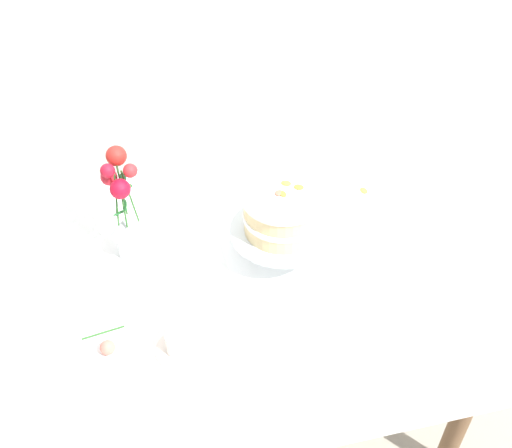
{
  "coord_description": "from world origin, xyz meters",
  "views": [
    {
      "loc": [
        -0.23,
        -1.19,
        1.9
      ],
      "look_at": [
        0.05,
        -0.01,
        0.86
      ],
      "focal_mm": 40.69,
      "sensor_mm": 36.0,
      "label": 1
    }
  ],
  "objects_px": {
    "fallen_rose": "(107,347)",
    "cake_stand": "(281,234)",
    "teacup": "(181,344)",
    "dining_table": "(242,283)",
    "layer_cake": "(282,212)",
    "flower_vase": "(125,213)"
  },
  "relations": [
    {
      "from": "fallen_rose",
      "to": "teacup",
      "type": "bearing_deg",
      "value": -12.13
    },
    {
      "from": "layer_cake",
      "to": "teacup",
      "type": "distance_m",
      "value": 0.44
    },
    {
      "from": "layer_cake",
      "to": "flower_vase",
      "type": "xyz_separation_m",
      "value": [
        -0.42,
        0.11,
        -0.01
      ]
    },
    {
      "from": "cake_stand",
      "to": "fallen_rose",
      "type": "bearing_deg",
      "value": -154.93
    },
    {
      "from": "layer_cake",
      "to": "teacup",
      "type": "bearing_deg",
      "value": -140.0
    },
    {
      "from": "fallen_rose",
      "to": "dining_table",
      "type": "bearing_deg",
      "value": 31.39
    },
    {
      "from": "dining_table",
      "to": "fallen_rose",
      "type": "xyz_separation_m",
      "value": [
        -0.38,
        -0.23,
        0.11
      ]
    },
    {
      "from": "teacup",
      "to": "dining_table",
      "type": "bearing_deg",
      "value": 52.66
    },
    {
      "from": "dining_table",
      "to": "cake_stand",
      "type": "height_order",
      "value": "cake_stand"
    },
    {
      "from": "fallen_rose",
      "to": "cake_stand",
      "type": "bearing_deg",
      "value": 25.07
    },
    {
      "from": "cake_stand",
      "to": "fallen_rose",
      "type": "xyz_separation_m",
      "value": [
        -0.5,
        -0.23,
        -0.07
      ]
    },
    {
      "from": "dining_table",
      "to": "teacup",
      "type": "relative_size",
      "value": 10.97
    },
    {
      "from": "teacup",
      "to": "fallen_rose",
      "type": "relative_size",
      "value": 1.19
    },
    {
      "from": "flower_vase",
      "to": "dining_table",
      "type": "bearing_deg",
      "value": -19.55
    },
    {
      "from": "cake_stand",
      "to": "layer_cake",
      "type": "xyz_separation_m",
      "value": [
        0.0,
        0.0,
        0.08
      ]
    },
    {
      "from": "dining_table",
      "to": "flower_vase",
      "type": "height_order",
      "value": "flower_vase"
    },
    {
      "from": "cake_stand",
      "to": "layer_cake",
      "type": "bearing_deg",
      "value": 51.03
    },
    {
      "from": "dining_table",
      "to": "flower_vase",
      "type": "relative_size",
      "value": 4.04
    },
    {
      "from": "teacup",
      "to": "layer_cake",
      "type": "bearing_deg",
      "value": 40.0
    },
    {
      "from": "layer_cake",
      "to": "teacup",
      "type": "height_order",
      "value": "layer_cake"
    },
    {
      "from": "layer_cake",
      "to": "teacup",
      "type": "xyz_separation_m",
      "value": [
        -0.32,
        -0.27,
        -0.13
      ]
    },
    {
      "from": "dining_table",
      "to": "fallen_rose",
      "type": "distance_m",
      "value": 0.46
    }
  ]
}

